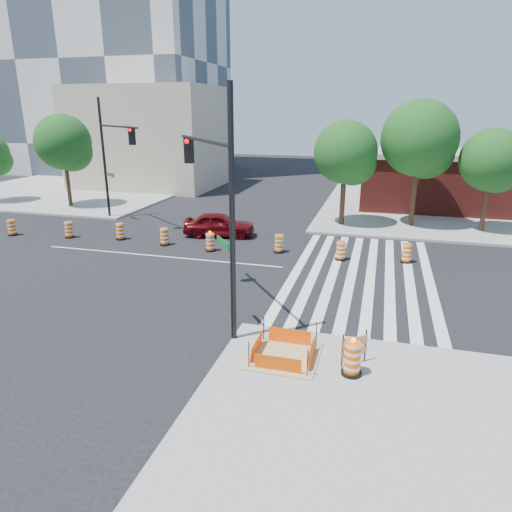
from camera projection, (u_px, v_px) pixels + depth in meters
name	position (u px, v px, depth m)	size (l,w,h in m)	color
ground	(159.00, 256.00, 25.17)	(120.00, 120.00, 0.00)	black
sidewalk_ne	(462.00, 208.00, 37.08)	(22.00, 22.00, 0.15)	gray
sidewalk_nw	(80.00, 189.00, 46.25)	(22.00, 22.00, 0.15)	gray
crosswalk_east	(361.00, 274.00, 22.38)	(6.75, 13.50, 0.01)	silver
lane_centerline	(159.00, 256.00, 25.17)	(14.00, 0.12, 0.01)	silver
excavation_pit	(284.00, 355.00, 14.55)	(2.20, 2.20, 0.90)	tan
brick_storefront	(466.00, 181.00, 36.40)	(16.50, 8.50, 4.60)	maroon
beige_midrise	(149.00, 138.00, 46.89)	(14.00, 10.00, 10.00)	tan
red_coupe	(219.00, 224.00, 28.97)	(1.80, 4.47, 1.52)	#52070B
signal_pole_se	(215.00, 187.00, 15.87)	(3.97, 5.11, 8.37)	black
signal_pole_nw	(112.00, 149.00, 31.28)	(5.17, 3.95, 8.42)	black
pit_drum	(352.00, 359.00, 13.50)	(0.62, 0.62, 1.22)	black
barricade	(354.00, 347.00, 14.02)	(0.76, 0.61, 1.10)	#FF5905
tree_north_b	(64.00, 145.00, 36.39)	(4.39, 4.39, 7.47)	#382314
tree_north_c	(346.00, 156.00, 30.32)	(4.20, 4.20, 7.14)	#382314
tree_north_d	(420.00, 143.00, 29.78)	(4.95, 4.95, 8.42)	#382314
tree_north_e	(492.00, 164.00, 28.67)	(3.92, 3.92, 6.67)	#382314
median_drum_0	(12.00, 228.00, 29.24)	(0.60, 0.60, 1.02)	black
median_drum_1	(69.00, 230.00, 28.71)	(0.60, 0.60, 1.02)	black
median_drum_2	(120.00, 232.00, 28.28)	(0.60, 0.60, 1.02)	black
median_drum_3	(164.00, 237.00, 27.11)	(0.60, 0.60, 1.02)	black
median_drum_4	(210.00, 243.00, 25.96)	(0.60, 0.60, 1.18)	black
median_drum_5	(279.00, 244.00, 25.71)	(0.60, 0.60, 1.02)	black
median_drum_6	(341.00, 251.00, 24.41)	(0.60, 0.60, 1.02)	black
median_drum_7	(407.00, 254.00, 23.98)	(0.60, 0.60, 1.02)	black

